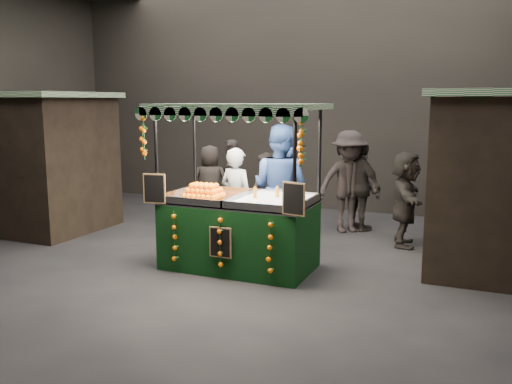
% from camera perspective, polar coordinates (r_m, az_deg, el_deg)
% --- Properties ---
extents(ground, '(12.00, 12.00, 0.00)m').
position_cam_1_polar(ground, '(8.18, -5.10, -7.88)').
color(ground, black).
rests_on(ground, ground).
extents(market_hall, '(12.10, 10.10, 5.05)m').
position_cam_1_polar(market_hall, '(7.86, -5.48, 16.35)').
color(market_hall, black).
rests_on(market_hall, ground).
extents(neighbour_stall_left, '(3.00, 2.20, 2.60)m').
position_cam_1_polar(neighbour_stall_left, '(11.36, -22.71, 3.07)').
color(neighbour_stall_left, black).
rests_on(neighbour_stall_left, ground).
extents(juice_stall, '(2.48, 1.46, 2.40)m').
position_cam_1_polar(juice_stall, '(7.93, -1.82, -2.82)').
color(juice_stall, black).
rests_on(juice_stall, ground).
extents(vendor_grey, '(0.69, 0.53, 1.70)m').
position_cam_1_polar(vendor_grey, '(8.93, -2.04, -0.76)').
color(vendor_grey, gray).
rests_on(vendor_grey, ground).
extents(vendor_blue, '(1.15, 0.97, 2.08)m').
position_cam_1_polar(vendor_blue, '(8.87, 2.56, 0.41)').
color(vendor_blue, navy).
rests_on(vendor_blue, ground).
extents(shopper_0, '(0.73, 0.56, 1.78)m').
position_cam_1_polar(shopper_0, '(12.17, -19.36, 1.66)').
color(shopper_0, black).
rests_on(shopper_0, ground).
extents(shopper_1, '(0.94, 0.90, 1.54)m').
position_cam_1_polar(shopper_1, '(9.74, 1.11, -0.37)').
color(shopper_1, '#2C2624').
rests_on(shopper_1, ground).
extents(shopper_2, '(1.05, 0.90, 1.69)m').
position_cam_1_polar(shopper_2, '(10.43, 10.91, 0.55)').
color(shopper_2, black).
rests_on(shopper_2, ground).
extents(shopper_3, '(1.41, 1.30, 1.90)m').
position_cam_1_polar(shopper_3, '(10.27, 9.66, 1.06)').
color(shopper_3, black).
rests_on(shopper_3, ground).
extents(shopper_4, '(0.87, 0.69, 1.56)m').
position_cam_1_polar(shopper_4, '(11.06, -4.82, 0.87)').
color(shopper_4, '#2D2725').
rests_on(shopper_4, ground).
extents(shopper_5, '(0.71, 1.55, 1.61)m').
position_cam_1_polar(shopper_5, '(9.51, 15.38, -0.73)').
color(shopper_5, '#292421').
rests_on(shopper_5, ground).
extents(shopper_6, '(0.50, 0.65, 1.59)m').
position_cam_1_polar(shopper_6, '(12.14, -2.74, 1.75)').
color(shopper_6, '#2E2826').
rests_on(shopper_6, ground).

